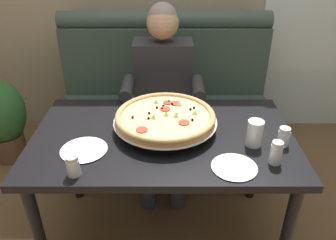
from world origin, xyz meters
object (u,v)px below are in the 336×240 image
object	(u,v)px
drinking_glass	(254,135)
patio_chair	(272,45)
shaker_pepper_flakes	(275,154)
diner_main	(163,90)
plate_near_left	(234,166)
dining_table	(163,148)
potted_plant	(2,117)
shaker_parmesan	(283,138)
pizza	(165,117)
booth_bench	(164,111)
shaker_oregano	(73,167)
plate_near_right	(83,149)

from	to	relation	value
drinking_glass	patio_chair	distance (m)	2.47
shaker_pepper_flakes	patio_chair	size ratio (longest dim) A/B	0.13
diner_main	plate_near_left	distance (m)	0.96
dining_table	potted_plant	bearing A→B (deg)	147.73
shaker_parmesan	pizza	bearing A→B (deg)	165.48
dining_table	patio_chair	xyz separation A→B (m)	(1.21, 2.24, -0.13)
patio_chair	plate_near_left	bearing A→B (deg)	-109.39
booth_bench	potted_plant	distance (m)	1.28
pizza	shaker_oregano	size ratio (longest dim) A/B	5.62
potted_plant	drinking_glass	bearing A→B (deg)	-27.54
pizza	shaker_parmesan	xyz separation A→B (m)	(0.59, -0.15, -0.03)
plate_near_left	shaker_pepper_flakes	bearing A→B (deg)	11.04
pizza	shaker_pepper_flakes	size ratio (longest dim) A/B	4.80
potted_plant	shaker_parmesan	bearing A→B (deg)	-25.73
diner_main	shaker_pepper_flakes	size ratio (longest dim) A/B	11.10
dining_table	pizza	distance (m)	0.17
dining_table	plate_near_left	bearing A→B (deg)	-41.00
plate_near_right	dining_table	bearing A→B (deg)	20.94
diner_main	shaker_oregano	size ratio (longest dim) A/B	13.02
booth_bench	drinking_glass	world-z (taller)	booth_bench
booth_bench	plate_near_right	xyz separation A→B (m)	(-0.39, -1.03, 0.35)
pizza	plate_near_right	world-z (taller)	pizza
shaker_parmesan	potted_plant	size ratio (longest dim) A/B	0.14
shaker_pepper_flakes	shaker_oregano	xyz separation A→B (m)	(-0.91, -0.09, -0.01)
dining_table	patio_chair	bearing A→B (deg)	61.52
booth_bench	plate_near_left	world-z (taller)	booth_bench
dining_table	plate_near_right	bearing A→B (deg)	-159.06
booth_bench	shaker_oregano	xyz separation A→B (m)	(-0.39, -1.21, 0.38)
pizza	plate_near_right	bearing A→B (deg)	-153.09
pizza	shaker_pepper_flakes	xyz separation A→B (m)	(0.51, -0.30, -0.02)
plate_near_right	patio_chair	bearing A→B (deg)	56.15
plate_near_left	booth_bench	bearing A→B (deg)	105.66
shaker_parmesan	drinking_glass	distance (m)	0.15
plate_near_left	patio_chair	xyz separation A→B (m)	(0.89, 2.52, -0.22)
shaker_parmesan	booth_bench	bearing A→B (deg)	121.48
shaker_parmesan	patio_chair	bearing A→B (deg)	75.25
pizza	booth_bench	bearing A→B (deg)	90.82
shaker_pepper_flakes	plate_near_right	bearing A→B (deg)	173.78
shaker_parmesan	drinking_glass	bearing A→B (deg)	179.22
booth_bench	drinking_glass	size ratio (longest dim) A/B	12.22
plate_near_right	pizza	bearing A→B (deg)	26.91
booth_bench	plate_near_right	bearing A→B (deg)	-110.55
diner_main	plate_near_right	bearing A→B (deg)	-116.32
diner_main	potted_plant	xyz separation A→B (m)	(-1.26, 0.19, -0.32)
shaker_oregano	potted_plant	size ratio (longest dim) A/B	0.14
pizza	patio_chair	xyz separation A→B (m)	(1.20, 2.18, -0.29)
pizza	patio_chair	size ratio (longest dim) A/B	0.64
plate_near_left	dining_table	bearing A→B (deg)	139.00
shaker_pepper_flakes	patio_chair	distance (m)	2.59
plate_near_left	shaker_oregano	bearing A→B (deg)	-176.14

